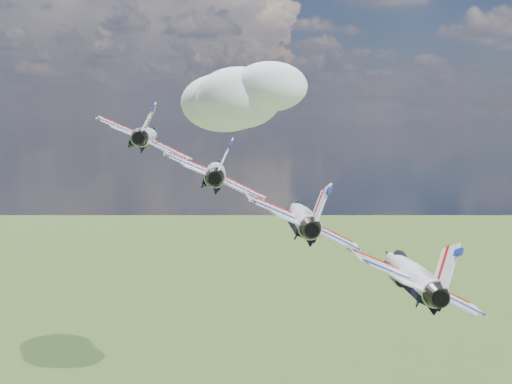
# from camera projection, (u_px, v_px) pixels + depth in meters

# --- Properties ---
(cloud_far) EXTENTS (63.61, 49.98, 24.99)m
(cloud_far) POSITION_uv_depth(u_px,v_px,m) (237.00, 94.00, 322.71)
(cloud_far) COLOR white
(jet_0) EXTENTS (13.67, 17.79, 9.42)m
(jet_0) POSITION_uv_depth(u_px,v_px,m) (148.00, 136.00, 78.42)
(jet_0) COLOR white
(jet_1) EXTENTS (13.67, 17.79, 9.42)m
(jet_1) POSITION_uv_depth(u_px,v_px,m) (216.00, 171.00, 70.81)
(jet_1) COLOR silver
(jet_2) EXTENTS (13.67, 17.79, 9.42)m
(jet_2) POSITION_uv_depth(u_px,v_px,m) (301.00, 215.00, 63.21)
(jet_2) COLOR silver
(jet_3) EXTENTS (13.67, 17.79, 9.42)m
(jet_3) POSITION_uv_depth(u_px,v_px,m) (409.00, 272.00, 55.60)
(jet_3) COLOR white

